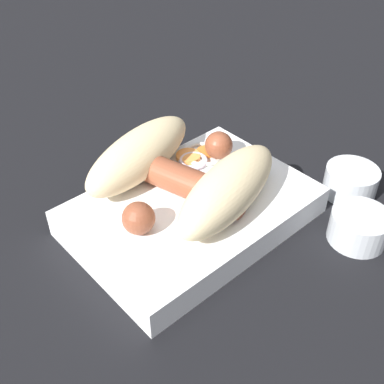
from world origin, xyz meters
TOP-DOWN VIEW (x-y plane):
  - ground_plane at (0.00, 0.00)m, footprint 3.00×3.00m
  - food_tray at (0.00, 0.00)m, footprint 0.23×0.16m
  - bread_roll at (0.00, 0.02)m, footprint 0.18×0.19m
  - sausage at (0.00, 0.02)m, footprint 0.16×0.14m
  - pickled_veggies at (0.05, 0.05)m, footprint 0.05×0.05m
  - condiment_cup_near at (0.10, -0.12)m, footprint 0.06×0.06m
  - condiment_cup_far at (0.16, -0.08)m, footprint 0.06×0.06m

SIDE VIEW (x-z plane):
  - ground_plane at x=0.00m, z-range 0.00..0.00m
  - condiment_cup_near at x=0.10m, z-range 0.00..0.03m
  - condiment_cup_far at x=0.16m, z-range 0.00..0.03m
  - food_tray at x=0.00m, z-range 0.00..0.03m
  - pickled_veggies at x=0.05m, z-range 0.03..0.03m
  - sausage at x=0.00m, z-range 0.03..0.06m
  - bread_roll at x=0.00m, z-range 0.03..0.07m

